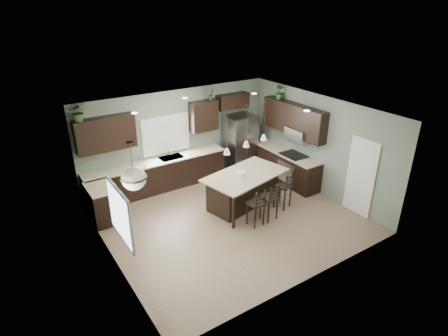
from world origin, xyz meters
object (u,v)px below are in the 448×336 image
serving_dish (240,174)px  bar_stool_right (283,190)px  bar_stool_left (256,207)px  plant_back_left (78,112)px  kitchen_island (245,190)px  refrigerator (240,143)px  bar_stool_center (269,201)px

serving_dish → bar_stool_right: size_ratio=0.23×
bar_stool_left → plant_back_left: plant_back_left is taller
kitchen_island → plant_back_left: bearing=135.6°
kitchen_island → serving_dish: (-0.20, -0.04, 0.53)m
serving_dish → refrigerator: bearing=54.5°
refrigerator → plant_back_left: size_ratio=3.85×
bar_stool_left → bar_stool_center: bearing=-0.6°
refrigerator → bar_stool_center: (-1.12, -2.82, -0.42)m
bar_stool_center → plant_back_left: bearing=133.5°
refrigerator → bar_stool_center: refrigerator is taller
bar_stool_right → serving_dish: bearing=129.2°
bar_stool_right → bar_stool_left: bearing=175.5°
kitchen_island → bar_stool_left: size_ratio=2.22×
serving_dish → bar_stool_center: 1.03m
refrigerator → bar_stool_center: size_ratio=1.84×
serving_dish → bar_stool_center: bearing=-71.8°
bar_stool_right → kitchen_island: bearing=121.3°
serving_dish → kitchen_island: bearing=12.1°
kitchen_island → bar_stool_left: bearing=-123.1°
refrigerator → bar_stool_center: 3.07m
kitchen_island → plant_back_left: plant_back_left is taller
refrigerator → bar_stool_left: refrigerator is taller
kitchen_island → serving_dish: bearing=180.0°
serving_dish → bar_stool_right: bearing=-31.8°
plant_back_left → bar_stool_right: bearing=-33.8°
serving_dish → plant_back_left: size_ratio=0.50×
serving_dish → bar_stool_left: (-0.16, -0.89, -0.50)m
bar_stool_left → bar_stool_center: 0.45m
refrigerator → bar_stool_left: (-1.56, -2.85, -0.43)m
bar_stool_left → bar_stool_right: (1.13, 0.29, 0.02)m
refrigerator → kitchen_island: 2.31m
plant_back_left → bar_stool_center: bearing=-41.0°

